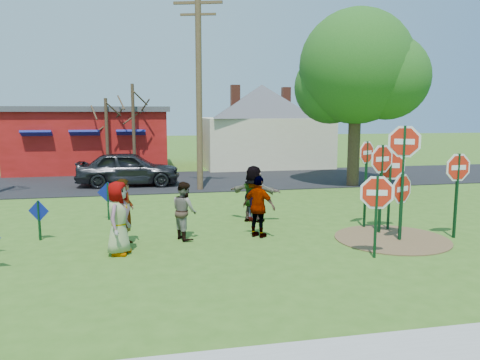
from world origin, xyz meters
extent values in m
plane|color=#3A631C|center=(0.00, 0.00, 0.00)|extent=(120.00, 120.00, 0.00)
cube|color=black|center=(0.00, 11.50, 0.02)|extent=(120.00, 7.50, 0.04)
cylinder|color=brown|center=(4.50, -1.00, 0.01)|extent=(3.20, 3.20, 0.03)
cube|color=maroon|center=(-5.50, 18.00, 1.80)|extent=(9.00, 7.00, 3.60)
cube|color=#4C4C51|center=(-5.50, 18.00, 3.75)|extent=(9.40, 7.40, 0.30)
cube|color=navy|center=(-8.00, 14.40, 2.40)|extent=(1.60, 0.78, 0.45)
cube|color=navy|center=(-5.50, 14.40, 2.40)|extent=(1.60, 0.78, 0.45)
cube|color=navy|center=(-3.00, 14.40, 2.40)|extent=(1.60, 0.78, 0.45)
cube|color=beige|center=(5.50, 18.00, 1.60)|extent=(8.00, 7.00, 3.20)
pyramid|color=#4C4C51|center=(5.50, 18.00, 5.40)|extent=(9.40, 9.40, 2.20)
cube|color=brown|center=(3.50, 17.00, 4.60)|extent=(0.55, 0.55, 1.40)
cube|color=brown|center=(7.50, 19.00, 4.60)|extent=(0.55, 0.55, 1.40)
cube|color=#0E351A|center=(3.20, -2.45, 1.02)|extent=(0.08, 0.09, 2.05)
cylinder|color=white|center=(3.20, -2.45, 1.64)|extent=(1.07, 0.38, 1.12)
cylinder|color=red|center=(3.20, -2.45, 1.64)|extent=(0.92, 0.33, 0.97)
cube|color=white|center=(3.20, -2.45, 1.64)|extent=(0.47, 0.16, 0.14)
cube|color=#0E351A|center=(4.34, 0.40, 1.35)|extent=(0.07, 0.08, 2.70)
cylinder|color=white|center=(4.34, 0.40, 2.36)|extent=(0.84, 0.45, 0.94)
cylinder|color=red|center=(4.34, 0.40, 2.36)|extent=(0.73, 0.39, 0.81)
cube|color=white|center=(4.34, 0.40, 2.36)|extent=(0.37, 0.20, 0.12)
cylinder|color=gold|center=(4.34, 0.40, 2.36)|extent=(0.84, 0.45, 0.94)
cube|color=#0E351A|center=(4.63, -1.18, 1.61)|extent=(0.09, 0.10, 3.22)
cylinder|color=white|center=(4.63, -1.18, 2.78)|extent=(1.05, 0.60, 1.19)
cylinder|color=red|center=(4.63, -1.18, 2.78)|extent=(0.91, 0.52, 1.03)
cube|color=white|center=(4.63, -1.18, 2.78)|extent=(0.46, 0.26, 0.15)
cube|color=#0E351A|center=(4.93, 0.01, 1.21)|extent=(0.08, 0.09, 2.42)
cylinder|color=white|center=(4.93, 0.01, 1.99)|extent=(1.16, 0.31, 1.19)
cylinder|color=red|center=(4.93, 0.01, 1.99)|extent=(1.00, 0.27, 1.03)
cube|color=white|center=(4.93, 0.01, 1.99)|extent=(0.51, 0.14, 0.15)
cylinder|color=gold|center=(4.93, 0.01, 1.99)|extent=(1.16, 0.31, 1.19)
cube|color=#0E351A|center=(4.69, -1.09, 0.94)|extent=(0.09, 0.09, 1.88)
cylinder|color=white|center=(4.69, -1.09, 1.46)|extent=(1.04, 0.51, 1.14)
cylinder|color=red|center=(4.69, -1.09, 1.46)|extent=(0.90, 0.44, 0.98)
cube|color=white|center=(4.69, -1.09, 1.46)|extent=(0.46, 0.22, 0.14)
cube|color=#0E351A|center=(6.33, -1.19, 1.21)|extent=(0.06, 0.08, 2.43)
cylinder|color=white|center=(6.33, -1.19, 2.04)|extent=(1.08, 0.09, 1.08)
cylinder|color=red|center=(6.33, -1.19, 2.04)|extent=(0.93, 0.08, 0.93)
cube|color=white|center=(6.33, -1.19, 2.04)|extent=(0.48, 0.04, 0.13)
cylinder|color=gold|center=(6.33, -1.19, 2.04)|extent=(1.08, 0.08, 1.08)
cube|color=#0E351A|center=(4.47, -0.30, 1.32)|extent=(0.08, 0.09, 2.64)
cylinder|color=white|center=(4.47, -0.30, 2.23)|extent=(1.09, 0.33, 1.13)
cylinder|color=red|center=(4.47, -0.30, 2.23)|extent=(0.94, 0.29, 0.97)
cube|color=white|center=(4.47, -0.30, 2.23)|extent=(0.48, 0.14, 0.14)
cube|color=#0E351A|center=(-5.26, 0.93, 0.57)|extent=(0.07, 0.07, 1.13)
cube|color=navy|center=(-5.26, 0.93, 0.84)|extent=(0.58, 0.22, 0.62)
cube|color=#0E351A|center=(-3.54, 3.15, 0.63)|extent=(0.06, 0.07, 1.26)
cube|color=navy|center=(-3.54, 3.15, 0.94)|extent=(0.69, 0.09, 0.69)
imported|color=#3D497F|center=(-3.01, -0.87, 0.94)|extent=(0.86, 1.06, 1.87)
imported|color=#2D7371|center=(-2.86, 0.00, 0.91)|extent=(0.55, 0.73, 1.81)
imported|color=#99613D|center=(-1.25, 0.25, 0.82)|extent=(0.86, 0.97, 1.65)
imported|color=#34353A|center=(1.14, 1.90, 0.76)|extent=(0.90, 1.12, 1.52)
imported|color=#552F5D|center=(0.85, 0.00, 0.89)|extent=(1.05, 1.04, 1.78)
imported|color=#194824|center=(1.17, 1.96, 0.93)|extent=(1.77, 1.35, 1.86)
imported|color=#2F2F34|center=(-3.08, 10.41, 0.87)|extent=(4.98, 2.23, 1.66)
cylinder|color=#4C3823|center=(0.18, 8.57, 4.47)|extent=(0.28, 0.28, 8.93)
cube|color=#4C3823|center=(0.18, 8.57, 8.34)|extent=(2.12, 0.75, 0.12)
cube|color=#4C3823|center=(0.18, 8.57, 7.84)|extent=(1.55, 0.56, 0.10)
cylinder|color=#382819|center=(7.62, 8.23, 2.28)|extent=(0.58, 0.58, 4.56)
sphere|color=#185316|center=(7.62, 8.23, 5.71)|extent=(5.39, 5.39, 5.39)
sphere|color=#185316|center=(8.86, 7.61, 5.19)|extent=(3.94, 3.94, 3.94)
sphere|color=#185316|center=(6.69, 9.06, 4.77)|extent=(3.53, 3.53, 3.53)
cylinder|color=#382819|center=(-4.30, 14.07, 2.17)|extent=(0.18, 0.18, 4.34)
cylinder|color=#382819|center=(-2.84, 13.73, 2.55)|extent=(0.18, 0.18, 5.11)
camera|label=1|loc=(-2.33, -12.75, 3.58)|focal=35.00mm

